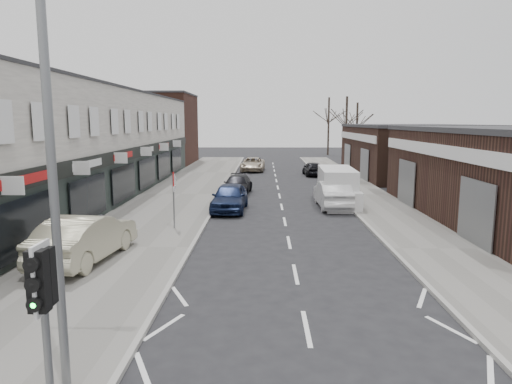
{
  "coord_description": "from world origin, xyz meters",
  "views": [
    {
      "loc": [
        -1.05,
        -8.53,
        5.02
      ],
      "look_at": [
        -1.33,
        6.99,
        2.6
      ],
      "focal_mm": 32.0,
      "sensor_mm": 36.0,
      "label": 1
    }
  ],
  "objects_px": {
    "parked_car_right_a": "(333,194)",
    "parked_car_right_b": "(313,169)",
    "warning_sign": "(174,184)",
    "pedestrian": "(102,235)",
    "street_lamp": "(60,145)",
    "parked_car_left_c": "(253,164)",
    "traffic_light": "(43,295)",
    "sedan_on_pavement": "(85,238)",
    "white_van": "(337,187)",
    "parked_car_left_b": "(237,185)",
    "parked_car_left_a": "(230,197)"
  },
  "relations": [
    {
      "from": "white_van",
      "to": "sedan_on_pavement",
      "type": "relative_size",
      "value": 1.13
    },
    {
      "from": "parked_car_left_b",
      "to": "parked_car_right_a",
      "type": "distance_m",
      "value": 7.71
    },
    {
      "from": "sedan_on_pavement",
      "to": "warning_sign",
      "type": "bearing_deg",
      "value": -106.76
    },
    {
      "from": "street_lamp",
      "to": "pedestrian",
      "type": "height_order",
      "value": "street_lamp"
    },
    {
      "from": "traffic_light",
      "to": "sedan_on_pavement",
      "type": "distance_m",
      "value": 9.62
    },
    {
      "from": "white_van",
      "to": "parked_car_right_a",
      "type": "distance_m",
      "value": 1.14
    },
    {
      "from": "warning_sign",
      "to": "parked_car_right_a",
      "type": "height_order",
      "value": "warning_sign"
    },
    {
      "from": "pedestrian",
      "to": "traffic_light",
      "type": "bearing_deg",
      "value": 127.12
    },
    {
      "from": "parked_car_left_a",
      "to": "parked_car_right_b",
      "type": "distance_m",
      "value": 18.18
    },
    {
      "from": "street_lamp",
      "to": "traffic_light",
      "type": "bearing_deg",
      "value": -84.12
    },
    {
      "from": "parked_car_right_b",
      "to": "street_lamp",
      "type": "bearing_deg",
      "value": 73.56
    },
    {
      "from": "parked_car_left_a",
      "to": "parked_car_left_c",
      "type": "height_order",
      "value": "parked_car_left_a"
    },
    {
      "from": "warning_sign",
      "to": "parked_car_left_c",
      "type": "height_order",
      "value": "warning_sign"
    },
    {
      "from": "parked_car_left_a",
      "to": "parked_car_left_b",
      "type": "distance_m",
      "value": 6.09
    },
    {
      "from": "parked_car_right_b",
      "to": "white_van",
      "type": "bearing_deg",
      "value": 86.28
    },
    {
      "from": "street_lamp",
      "to": "parked_car_right_b",
      "type": "height_order",
      "value": "street_lamp"
    },
    {
      "from": "street_lamp",
      "to": "parked_car_left_c",
      "type": "height_order",
      "value": "street_lamp"
    },
    {
      "from": "sedan_on_pavement",
      "to": "parked_car_left_a",
      "type": "bearing_deg",
      "value": -107.01
    },
    {
      "from": "street_lamp",
      "to": "parked_car_left_a",
      "type": "distance_m",
      "value": 18.06
    },
    {
      "from": "sedan_on_pavement",
      "to": "parked_car_left_c",
      "type": "distance_m",
      "value": 31.0
    },
    {
      "from": "traffic_light",
      "to": "parked_car_left_c",
      "type": "relative_size",
      "value": 0.62
    },
    {
      "from": "parked_car_right_a",
      "to": "parked_car_right_b",
      "type": "xyz_separation_m",
      "value": [
        0.51,
        15.88,
        -0.13
      ]
    },
    {
      "from": "warning_sign",
      "to": "pedestrian",
      "type": "xyz_separation_m",
      "value": [
        -1.86,
        -4.27,
        -1.32
      ]
    },
    {
      "from": "parked_car_left_c",
      "to": "parked_car_right_a",
      "type": "relative_size",
      "value": 1.04
    },
    {
      "from": "traffic_light",
      "to": "sedan_on_pavement",
      "type": "relative_size",
      "value": 0.62
    },
    {
      "from": "pedestrian",
      "to": "parked_car_left_c",
      "type": "bearing_deg",
      "value": -77.09
    },
    {
      "from": "warning_sign",
      "to": "parked_car_right_b",
      "type": "distance_m",
      "value": 23.47
    },
    {
      "from": "traffic_light",
      "to": "parked_car_left_a",
      "type": "distance_m",
      "value": 18.92
    },
    {
      "from": "sedan_on_pavement",
      "to": "parked_car_left_b",
      "type": "height_order",
      "value": "sedan_on_pavement"
    },
    {
      "from": "sedan_on_pavement",
      "to": "street_lamp",
      "type": "bearing_deg",
      "value": 117.06
    },
    {
      "from": "sedan_on_pavement",
      "to": "parked_car_left_b",
      "type": "relative_size",
      "value": 1.14
    },
    {
      "from": "warning_sign",
      "to": "pedestrian",
      "type": "relative_size",
      "value": 1.78
    },
    {
      "from": "traffic_light",
      "to": "parked_car_right_b",
      "type": "distance_m",
      "value": 36.68
    },
    {
      "from": "parked_car_left_c",
      "to": "pedestrian",
      "type": "bearing_deg",
      "value": -96.88
    },
    {
      "from": "traffic_light",
      "to": "warning_sign",
      "type": "bearing_deg",
      "value": 93.1
    },
    {
      "from": "traffic_light",
      "to": "warning_sign",
      "type": "height_order",
      "value": "traffic_light"
    },
    {
      "from": "street_lamp",
      "to": "parked_car_left_b",
      "type": "relative_size",
      "value": 1.82
    },
    {
      "from": "warning_sign",
      "to": "parked_car_left_c",
      "type": "xyz_separation_m",
      "value": [
        2.96,
        25.59,
        -1.51
      ]
    },
    {
      "from": "parked_car_right_a",
      "to": "sedan_on_pavement",
      "type": "bearing_deg",
      "value": 45.56
    },
    {
      "from": "parked_car_right_b",
      "to": "parked_car_left_c",
      "type": "bearing_deg",
      "value": -37.34
    },
    {
      "from": "parked_car_left_c",
      "to": "parked_car_right_b",
      "type": "relative_size",
      "value": 1.28
    },
    {
      "from": "parked_car_left_b",
      "to": "traffic_light",
      "type": "bearing_deg",
      "value": -88.44
    },
    {
      "from": "white_van",
      "to": "parked_car_left_c",
      "type": "height_order",
      "value": "white_van"
    },
    {
      "from": "traffic_light",
      "to": "sedan_on_pavement",
      "type": "xyz_separation_m",
      "value": [
        -2.96,
        9.03,
        -1.47
      ]
    },
    {
      "from": "white_van",
      "to": "parked_car_right_b",
      "type": "distance_m",
      "value": 14.86
    },
    {
      "from": "street_lamp",
      "to": "parked_car_left_c",
      "type": "relative_size",
      "value": 1.61
    },
    {
      "from": "traffic_light",
      "to": "parked_car_left_b",
      "type": "bearing_deg",
      "value": 86.6
    },
    {
      "from": "parked_car_left_b",
      "to": "parked_car_right_b",
      "type": "height_order",
      "value": "parked_car_right_b"
    },
    {
      "from": "parked_car_left_b",
      "to": "parked_car_left_c",
      "type": "xyz_separation_m",
      "value": [
        0.72,
        14.72,
        0.05
      ]
    },
    {
      "from": "warning_sign",
      "to": "pedestrian",
      "type": "distance_m",
      "value": 4.84
    }
  ]
}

